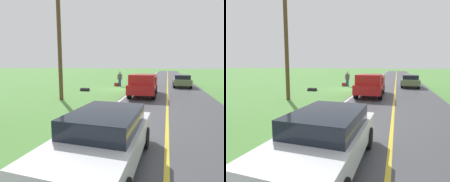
{
  "view_description": "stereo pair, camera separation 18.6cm",
  "coord_description": "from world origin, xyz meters",
  "views": [
    {
      "loc": [
        -4.47,
        19.42,
        2.59
      ],
      "look_at": [
        -1.38,
        8.73,
        1.04
      ],
      "focal_mm": 30.71,
      "sensor_mm": 36.0,
      "label": 1
    },
    {
      "loc": [
        -4.64,
        19.37,
        2.59
      ],
      "look_at": [
        -1.38,
        8.73,
        1.04
      ],
      "focal_mm": 30.71,
      "sensor_mm": 36.0,
      "label": 2
    }
  ],
  "objects": [
    {
      "name": "suitcase_carried",
      "position": [
        1.32,
        -2.47,
        0.2
      ],
      "size": [
        0.47,
        0.24,
        0.41
      ],
      "primitive_type": "cube",
      "rotation": [
        0.0,
        0.0,
        1.49
      ],
      "color": "maroon",
      "rests_on": "ground"
    },
    {
      "name": "road_surface",
      "position": [
        -4.54,
        0.0,
        0.0
      ],
      "size": [
        6.9,
        120.0,
        0.0
      ],
      "primitive_type": "cube",
      "color": "#47474C",
      "rests_on": "ground"
    },
    {
      "name": "lane_centre_line",
      "position": [
        -4.54,
        0.0,
        0.01
      ],
      "size": [
        0.14,
        117.6,
        0.0
      ],
      "primitive_type": "cube",
      "color": "gold",
      "rests_on": "ground"
    },
    {
      "name": "utility_pole_roadside",
      "position": [
        2.92,
        7.18,
        4.49
      ],
      "size": [
        0.28,
        0.28,
        8.97
      ],
      "primitive_type": "cylinder",
      "color": "brown",
      "rests_on": "ground"
    },
    {
      "name": "drainage_culvert",
      "position": [
        3.25,
        2.29,
        0.0
      ],
      "size": [
        0.8,
        0.6,
        0.6
      ],
      "primitive_type": "cylinder",
      "rotation": [
        0.0,
        1.57,
        0.0
      ],
      "color": "black",
      "rests_on": "ground"
    },
    {
      "name": "hitchhiker_walking",
      "position": [
        0.89,
        -2.52,
        0.98
      ],
      "size": [
        0.62,
        0.53,
        1.75
      ],
      "color": "navy",
      "rests_on": "ground"
    },
    {
      "name": "sedan_near_oncoming",
      "position": [
        -6.1,
        -3.91,
        0.75
      ],
      "size": [
        1.96,
        4.42,
        1.41
      ],
      "color": "#66754C",
      "rests_on": "ground"
    },
    {
      "name": "sedan_ahead_same_lane",
      "position": [
        -2.98,
        15.0,
        0.75
      ],
      "size": [
        2.01,
        4.44,
        1.41
      ],
      "color": "silver",
      "rests_on": "ground"
    },
    {
      "name": "lane_edge_line",
      "position": [
        -1.27,
        0.0,
        0.01
      ],
      "size": [
        0.16,
        117.6,
        0.0
      ],
      "primitive_type": "cube",
      "color": "silver",
      "rests_on": "ground"
    },
    {
      "name": "ground_plane",
      "position": [
        0.0,
        0.0,
        0.0
      ],
      "size": [
        200.0,
        200.0,
        0.0
      ],
      "primitive_type": "plane",
      "color": "#568E42"
    },
    {
      "name": "pickup_truck_passing",
      "position": [
        -2.62,
        3.79,
        0.97
      ],
      "size": [
        2.17,
        5.43,
        1.82
      ],
      "color": "#B21919",
      "rests_on": "ground"
    }
  ]
}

